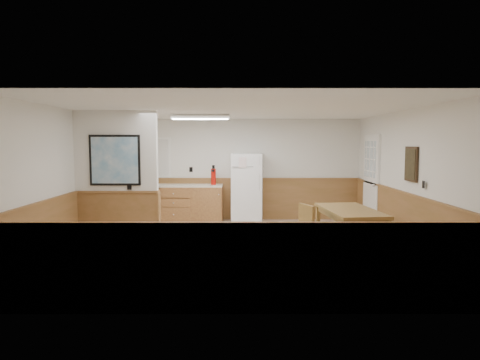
{
  "coord_description": "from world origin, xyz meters",
  "views": [
    {
      "loc": [
        0.01,
        -7.64,
        1.92
      ],
      "look_at": [
        0.02,
        0.4,
        1.21
      ],
      "focal_mm": 32.0,
      "sensor_mm": 36.0,
      "label": 1
    }
  ],
  "objects_px": {
    "dining_bench": "(393,232)",
    "dining_table": "(350,214)",
    "refrigerator": "(247,188)",
    "fire_extinguisher": "(213,176)",
    "dining_chair": "(312,224)",
    "soap_bottle": "(148,180)"
  },
  "relations": [
    {
      "from": "dining_table",
      "to": "dining_bench",
      "type": "xyz_separation_m",
      "value": [
        0.77,
        -0.02,
        -0.31
      ]
    },
    {
      "from": "dining_table",
      "to": "dining_chair",
      "type": "distance_m",
      "value": 0.71
    },
    {
      "from": "dining_table",
      "to": "soap_bottle",
      "type": "height_order",
      "value": "soap_bottle"
    },
    {
      "from": "dining_chair",
      "to": "refrigerator",
      "type": "bearing_deg",
      "value": 88.62
    },
    {
      "from": "dining_bench",
      "to": "refrigerator",
      "type": "bearing_deg",
      "value": 129.49
    },
    {
      "from": "refrigerator",
      "to": "soap_bottle",
      "type": "bearing_deg",
      "value": -178.22
    },
    {
      "from": "dining_bench",
      "to": "soap_bottle",
      "type": "height_order",
      "value": "soap_bottle"
    },
    {
      "from": "dining_table",
      "to": "fire_extinguisher",
      "type": "distance_m",
      "value": 3.88
    },
    {
      "from": "refrigerator",
      "to": "dining_bench",
      "type": "distance_m",
      "value": 3.84
    },
    {
      "from": "refrigerator",
      "to": "soap_bottle",
      "type": "height_order",
      "value": "refrigerator"
    },
    {
      "from": "refrigerator",
      "to": "soap_bottle",
      "type": "distance_m",
      "value": 2.43
    },
    {
      "from": "dining_table",
      "to": "fire_extinguisher",
      "type": "height_order",
      "value": "fire_extinguisher"
    },
    {
      "from": "refrigerator",
      "to": "dining_table",
      "type": "relative_size",
      "value": 0.96
    },
    {
      "from": "refrigerator",
      "to": "soap_bottle",
      "type": "xyz_separation_m",
      "value": [
        -2.43,
        0.09,
        0.18
      ]
    },
    {
      "from": "refrigerator",
      "to": "dining_chair",
      "type": "bearing_deg",
      "value": -65.89
    },
    {
      "from": "refrigerator",
      "to": "dining_bench",
      "type": "bearing_deg",
      "value": -44.44
    },
    {
      "from": "dining_table",
      "to": "fire_extinguisher",
      "type": "bearing_deg",
      "value": 126.43
    },
    {
      "from": "refrigerator",
      "to": "dining_bench",
      "type": "xyz_separation_m",
      "value": [
        2.53,
        -2.84,
        -0.49
      ]
    },
    {
      "from": "refrigerator",
      "to": "fire_extinguisher",
      "type": "distance_m",
      "value": 0.87
    },
    {
      "from": "refrigerator",
      "to": "fire_extinguisher",
      "type": "xyz_separation_m",
      "value": [
        -0.82,
        0.04,
        0.28
      ]
    },
    {
      "from": "dining_chair",
      "to": "soap_bottle",
      "type": "distance_m",
      "value": 4.64
    },
    {
      "from": "dining_bench",
      "to": "dining_table",
      "type": "bearing_deg",
      "value": 176.48
    }
  ]
}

